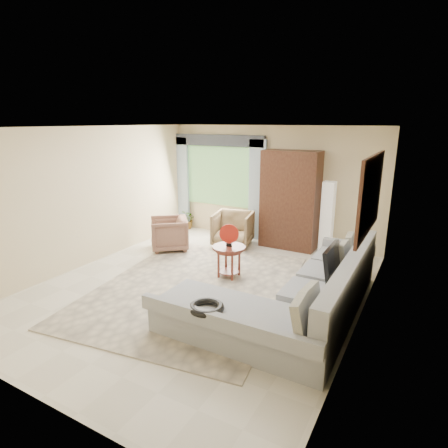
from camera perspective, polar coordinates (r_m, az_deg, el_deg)
The scene contains 17 objects.
ground at distance 6.36m, azimuth -3.55°, elevation -9.60°, with size 6.00×6.00×0.00m, color silver.
area_rug at distance 6.34m, azimuth -4.44°, elevation -9.60°, with size 3.00×4.00×0.02m, color beige.
sectional_sofa at distance 5.42m, azimuth 11.75°, elevation -11.31°, with size 2.30×3.46×0.90m.
tv_screen at distance 5.66m, azimuth 16.24°, elevation -5.59°, with size 0.06×0.74×0.48m, color black.
garden_hose at distance 4.57m, azimuth -2.68°, elevation -12.61°, with size 0.43×0.43×0.09m, color black.
coffee_table at distance 6.62m, azimuth 0.77°, elevation -5.69°, with size 0.58×0.58×0.58m.
red_disc at distance 6.45m, azimuth 0.78°, elevation -1.50°, with size 0.34×0.34×0.03m, color #AB1D11.
armchair_left at distance 8.11m, azimuth -8.35°, elevation -1.49°, with size 0.75×0.77×0.70m, color #946550.
armchair_right at distance 8.28m, azimuth 1.36°, elevation -0.76°, with size 0.81×0.83×0.76m, color olive.
potted_plant at distance 9.65m, azimuth -5.53°, elevation 0.69°, with size 0.44×0.38×0.49m, color #999999.
armoire at distance 8.15m, azimuth 10.04°, elevation 3.61°, with size 1.20×0.55×2.10m, color #321610.
floor_lamp at distance 8.06m, azimuth 15.45°, elevation 0.95°, with size 0.24×0.24×1.50m, color silver.
window at distance 9.10m, azimuth -0.75°, elevation 7.30°, with size 1.80×0.04×1.40m, color #669E59.
curtain_left at distance 9.62m, azimuth -6.47°, elevation 6.15°, with size 0.40×0.08×2.30m, color #9EB7CC.
curtain_right at distance 8.59m, azimuth 5.06°, elevation 5.06°, with size 0.40×0.08×2.30m, color #9EB7CC.
valance at distance 8.95m, azimuth -1.00°, elevation 12.64°, with size 2.40×0.12×0.26m, color #1E232D.
wall_mirror at distance 5.31m, azimuth 21.39°, elevation 4.17°, with size 0.05×1.70×1.05m.
Camera 1 is at (3.15, -4.83, 2.69)m, focal length 30.00 mm.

